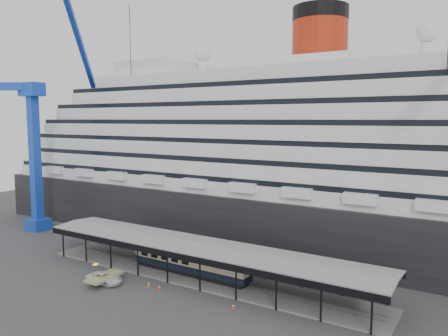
{
  "coord_description": "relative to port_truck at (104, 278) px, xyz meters",
  "views": [
    {
      "loc": [
        36.53,
        -46.59,
        23.69
      ],
      "look_at": [
        2.37,
        8.0,
        16.46
      ],
      "focal_mm": 35.0,
      "sensor_mm": 36.0,
      "label": 1
    }
  ],
  "objects": [
    {
      "name": "ground",
      "position": [
        10.51,
        4.1,
        -0.77
      ],
      "size": [
        200.0,
        200.0,
        0.0
      ],
      "primitive_type": "plane",
      "color": "#363639",
      "rests_on": "ground"
    },
    {
      "name": "platform_canopy",
      "position": [
        10.51,
        9.1,
        1.59
      ],
      "size": [
        56.0,
        9.18,
        5.3
      ],
      "color": "slate",
      "rests_on": "ground"
    },
    {
      "name": "cruise_ship",
      "position": [
        10.55,
        36.1,
        17.58
      ],
      "size": [
        130.0,
        30.0,
        43.9
      ],
      "color": "black",
      "rests_on": "ground"
    },
    {
      "name": "traffic_cone_right",
      "position": [
        20.24,
        2.53,
        -0.43
      ],
      "size": [
        0.41,
        0.41,
        0.68
      ],
      "rotation": [
        0.0,
        0.0,
        -0.18
      ],
      "color": "red",
      "rests_on": "ground"
    },
    {
      "name": "traffic_cone_mid",
      "position": [
        8.31,
        2.38,
        -0.43
      ],
      "size": [
        0.36,
        0.36,
        0.68
      ],
      "rotation": [
        0.0,
        0.0,
        -0.03
      ],
      "color": "red",
      "rests_on": "ground"
    },
    {
      "name": "traffic_cone_left",
      "position": [
        6.3,
        2.45,
        -0.39
      ],
      "size": [
        0.48,
        0.48,
        0.76
      ],
      "rotation": [
        0.0,
        0.0,
        0.28
      ],
      "color": "#D2530B",
      "rests_on": "ground"
    },
    {
      "name": "crane_blue",
      "position": [
        -34.61,
        14.72,
        19.19
      ],
      "size": [
        22.63,
        19.19,
        47.6
      ],
      "color": "blue",
      "rests_on": "ground"
    },
    {
      "name": "port_truck",
      "position": [
        0.0,
        0.0,
        0.0
      ],
      "size": [
        5.69,
        2.92,
        1.54
      ],
      "primitive_type": "imported",
      "rotation": [
        0.0,
        0.0,
        1.64
      ],
      "color": "silver",
      "rests_on": "ground"
    },
    {
      "name": "pullman_carriage",
      "position": [
        8.76,
        9.1,
        1.66
      ],
      "size": [
        20.24,
        2.92,
        19.84
      ],
      "rotation": [
        0.0,
        0.0,
        -0.01
      ],
      "color": "black",
      "rests_on": "ground"
    }
  ]
}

